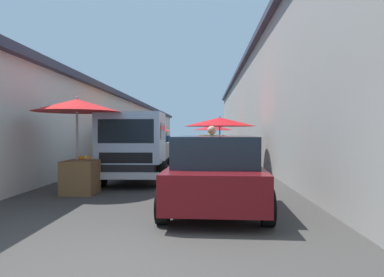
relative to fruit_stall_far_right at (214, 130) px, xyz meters
name	(u,v)px	position (x,y,z in m)	size (l,w,h in m)	color
ground	(183,163)	(-5.99, 1.65, -1.66)	(90.00, 90.00, 0.00)	#3D3A38
building_left_whitewash	(64,127)	(-3.74, 8.61, 0.15)	(49.80, 7.50, 3.60)	beige
building_right_concrete	(311,107)	(-3.74, -5.30, 1.25)	(49.80, 7.50, 5.81)	gray
fruit_stall_far_right	(214,130)	(0.00, 0.00, 0.00)	(2.72, 2.72, 2.11)	#9E9EA3
fruit_stall_near_right	(219,127)	(-9.80, 0.01, 0.07)	(2.76, 2.76, 2.17)	#9E9EA3
fruit_stall_mid_lane	(153,131)	(-0.02, 4.06, -0.07)	(2.45, 2.45, 2.15)	#9E9EA3
fruit_stall_near_left	(135,124)	(-9.08, 3.43, 0.18)	(2.78, 2.78, 2.32)	#9E9EA3
fruit_stall_far_left	(78,124)	(-14.60, 3.72, 0.07)	(2.18, 2.18, 2.44)	#9E9EA3
hatchback_car	(216,171)	(-16.18, 0.32, -0.93)	(3.97, 2.04, 1.45)	#600F14
delivery_truck	(136,148)	(-12.80, 2.62, -0.62)	(4.94, 2.01, 2.08)	black
vendor_by_crates	(212,153)	(-14.22, 0.37, -0.68)	(0.28, 0.66, 1.69)	#665B4C
vendor_in_shade	(165,147)	(-9.37, 2.16, -0.74)	(0.50, 0.46, 1.61)	#665B4C
parked_scooter	(237,152)	(-4.04, -1.21, -1.22)	(1.68, 0.53, 1.14)	black
plastic_stool	(206,156)	(-5.54, 0.51, -1.34)	(0.30, 0.30, 0.43)	#194CB2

